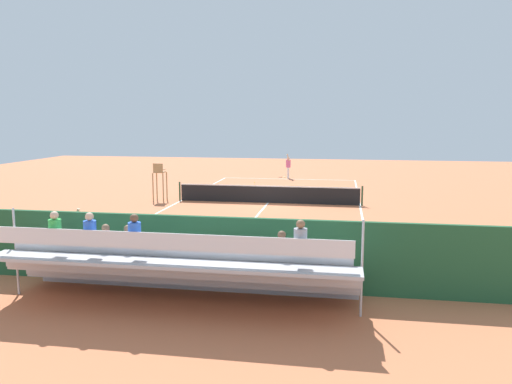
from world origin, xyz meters
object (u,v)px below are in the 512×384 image
at_px(courtside_bench, 256,262).
at_px(tennis_ball_near, 255,182).
at_px(umpire_chair, 159,178).
at_px(line_judge, 73,238).
at_px(tennis_racket, 284,177).
at_px(bleacher_stand, 178,266).
at_px(tennis_net, 268,194).
at_px(equipment_bag, 199,273).
at_px(tennis_player, 288,165).

xyz_separation_m(courtside_bench, tennis_ball_near, (3.81, -21.69, -0.53)).
distance_m(umpire_chair, line_judge, 13.19).
distance_m(tennis_racket, tennis_ball_near, 4.01).
bearing_deg(tennis_ball_near, bleacher_stand, 95.18).
relative_size(umpire_chair, tennis_ball_near, 32.42).
distance_m(tennis_net, bleacher_stand, 15.39).
xyz_separation_m(equipment_bag, tennis_ball_near, (2.13, -21.82, -0.15)).
bearing_deg(tennis_player, bleacher_stand, 90.08).
bearing_deg(umpire_chair, tennis_player, -117.41).
bearing_deg(courtside_bench, umpire_chair, -59.10).
xyz_separation_m(equipment_bag, line_judge, (4.02, -0.12, 0.84)).
relative_size(tennis_net, tennis_racket, 17.65).
bearing_deg(umpire_chair, tennis_racket, -114.70).
distance_m(bleacher_stand, umpire_chair, 16.32).
distance_m(courtside_bench, tennis_ball_near, 22.03).
relative_size(bleacher_stand, line_judge, 4.70).
bearing_deg(umpire_chair, bleacher_stand, 112.07).
bearing_deg(tennis_net, tennis_ball_near, -75.16).
height_order(courtside_bench, line_judge, line_judge).
relative_size(bleacher_stand, tennis_ball_near, 137.27).
distance_m(courtside_bench, line_judge, 5.73).
bearing_deg(courtside_bench, tennis_net, -83.19).
distance_m(tennis_net, tennis_racket, 12.08).
bearing_deg(courtside_bench, tennis_player, -86.09).
bearing_deg(equipment_bag, tennis_player, -89.99).
height_order(umpire_chair, tennis_ball_near, umpire_chair).
distance_m(bleacher_stand, tennis_ball_near, 23.91).
distance_m(bleacher_stand, equipment_bag, 2.14).
relative_size(courtside_bench, tennis_player, 0.93).
bearing_deg(tennis_racket, tennis_net, 92.54).
bearing_deg(tennis_ball_near, tennis_racket, -114.99).
distance_m(tennis_player, line_judge, 25.09).
height_order(courtside_bench, equipment_bag, courtside_bench).
distance_m(courtside_bench, tennis_racket, 25.42).
relative_size(equipment_bag, line_judge, 0.47).
xyz_separation_m(courtside_bench, tennis_player, (1.69, -24.76, 0.46)).
relative_size(tennis_net, courtside_bench, 5.72).
bearing_deg(bleacher_stand, tennis_ball_near, -84.82).
bearing_deg(tennis_player, tennis_ball_near, 55.33).
xyz_separation_m(tennis_player, tennis_ball_near, (2.12, 3.07, -0.98)).
height_order(bleacher_stand, tennis_player, bleacher_stand).
relative_size(tennis_player, tennis_ball_near, 29.18).
bearing_deg(bleacher_stand, equipment_bag, -89.10).
relative_size(tennis_ball_near, line_judge, 0.03).
xyz_separation_m(bleacher_stand, line_judge, (4.05, -2.10, 0.04)).
xyz_separation_m(umpire_chair, tennis_ball_near, (-3.97, -8.68, -1.28)).
relative_size(bleacher_stand, tennis_player, 4.70).
height_order(tennis_player, tennis_ball_near, tennis_player).
bearing_deg(tennis_racket, umpire_chair, 65.30).
distance_m(tennis_net, equipment_bag, 13.40).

